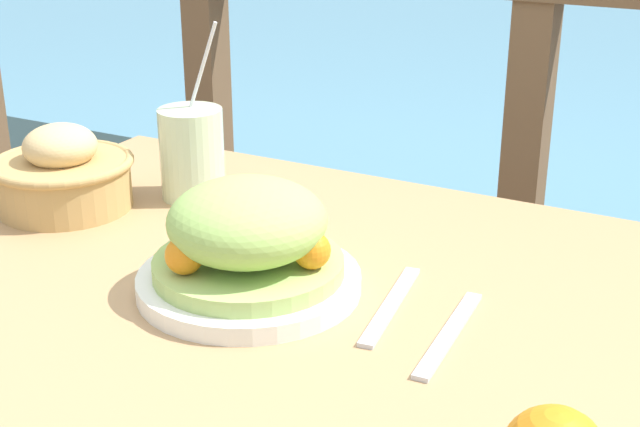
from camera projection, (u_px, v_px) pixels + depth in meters
patio_table at (335, 377)px, 1.00m from camera, size 1.11×0.71×0.73m
railing_fence at (527, 132)px, 1.58m from camera, size 2.80×0.08×1.04m
salad_plate at (248, 245)px, 0.94m from camera, size 0.24×0.24×0.12m
drink_glass at (192, 153)px, 1.20m from camera, size 0.09×0.09×0.24m
bread_basket at (63, 174)px, 1.17m from camera, size 0.19×0.19×0.11m
fork at (391, 305)px, 0.92m from camera, size 0.04×0.18×0.00m
knife at (449, 334)px, 0.87m from camera, size 0.03×0.18×0.00m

